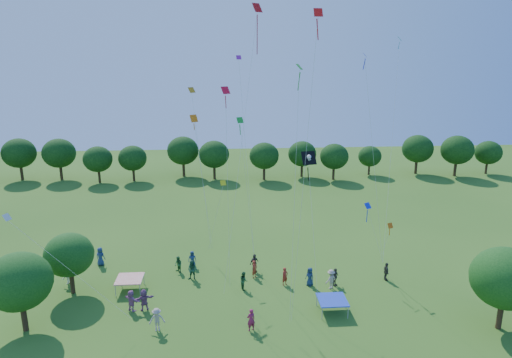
% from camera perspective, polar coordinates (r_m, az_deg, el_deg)
% --- Properties ---
extents(near_tree_west, '(4.59, 4.59, 5.98)m').
position_cam_1_polar(near_tree_west, '(37.00, -27.52, -11.31)').
color(near_tree_west, '#422B19').
rests_on(near_tree_west, ground).
extents(near_tree_north, '(3.99, 3.99, 5.28)m').
position_cam_1_polar(near_tree_north, '(41.06, -22.33, -8.76)').
color(near_tree_north, '#422B19').
rests_on(near_tree_north, ground).
extents(near_tree_east, '(4.88, 4.88, 6.24)m').
position_cam_1_polar(near_tree_east, '(37.63, 28.75, -10.82)').
color(near_tree_east, '#422B19').
rests_on(near_tree_east, ground).
extents(treeline, '(88.01, 8.77, 6.77)m').
position_cam_1_polar(treeline, '(73.66, -3.71, 3.17)').
color(treeline, '#422B19').
rests_on(treeline, ground).
extents(tent_red_stripe, '(2.20, 2.20, 1.10)m').
position_cam_1_polar(tent_red_stripe, '(40.99, -15.53, -11.94)').
color(tent_red_stripe, red).
rests_on(tent_red_stripe, ground).
extents(tent_blue, '(2.20, 2.20, 1.10)m').
position_cam_1_polar(tent_blue, '(37.00, 9.52, -14.69)').
color(tent_blue, '#1D3DBC').
rests_on(tent_blue, ground).
extents(crowd_person_0, '(0.78, 0.44, 1.56)m').
position_cam_1_polar(crowd_person_0, '(44.12, -7.97, -9.86)').
color(crowd_person_0, navy).
rests_on(crowd_person_0, ground).
extents(crowd_person_1, '(0.75, 0.63, 1.73)m').
position_cam_1_polar(crowd_person_1, '(34.50, -0.63, -17.19)').
color(crowd_person_1, maroon).
rests_on(crowd_person_1, ground).
extents(crowd_person_2, '(0.62, 0.87, 1.59)m').
position_cam_1_polar(crowd_person_2, '(39.85, -1.54, -12.55)').
color(crowd_person_2, '#225129').
rests_on(crowd_person_2, ground).
extents(crowd_person_3, '(0.91, 1.26, 1.76)m').
position_cam_1_polar(crowd_person_3, '(43.88, -22.52, -10.95)').
color(crowd_person_3, beige).
rests_on(crowd_person_3, ground).
extents(crowd_person_4, '(0.98, 0.96, 1.61)m').
position_cam_1_polar(crowd_person_4, '(40.95, 9.84, -11.98)').
color(crowd_person_4, '#3D3730').
rests_on(crowd_person_4, ground).
extents(crowd_person_5, '(1.75, 1.09, 1.76)m').
position_cam_1_polar(crowd_person_5, '(37.88, -13.81, -14.46)').
color(crowd_person_5, '#874F7C').
rests_on(crowd_person_5, ground).
extents(crowd_person_6, '(0.87, 0.90, 1.66)m').
position_cam_1_polar(crowd_person_6, '(40.64, 6.74, -12.03)').
color(crowd_person_6, navy).
rests_on(crowd_person_6, ground).
extents(crowd_person_7, '(0.69, 0.71, 1.62)m').
position_cam_1_polar(crowd_person_7, '(41.71, -0.19, -11.20)').
color(crowd_person_7, '#9E2F1C').
rests_on(crowd_person_7, ground).
extents(crowd_person_8, '(1.02, 0.73, 1.86)m').
position_cam_1_polar(crowd_person_8, '(41.66, -7.94, -11.21)').
color(crowd_person_8, '#225035').
rests_on(crowd_person_8, ground).
extents(crowd_person_9, '(1.24, 1.02, 1.74)m').
position_cam_1_polar(crowd_person_9, '(40.37, 9.35, -12.26)').
color(crowd_person_9, '#AA9588').
rests_on(crowd_person_9, ground).
extents(crowd_person_10, '(1.08, 1.00, 1.74)m').
position_cam_1_polar(crowd_person_10, '(42.69, -0.22, -10.46)').
color(crowd_person_10, '#3B322F').
rests_on(crowd_person_10, ground).
extents(crowd_person_11, '(1.63, 1.44, 1.73)m').
position_cam_1_polar(crowd_person_11, '(38.06, -15.32, -14.45)').
color(crowd_person_11, '#A25E94').
rests_on(crowd_person_11, ground).
extents(crowd_person_12, '(0.99, 0.71, 1.79)m').
position_cam_1_polar(crowd_person_12, '(46.35, -18.88, -9.14)').
color(crowd_person_12, navy).
rests_on(crowd_person_12, ground).
extents(crowd_person_13, '(0.71, 0.64, 1.60)m').
position_cam_1_polar(crowd_person_13, '(40.55, 3.64, -12.05)').
color(crowd_person_13, maroon).
rests_on(crowd_person_13, ground).
extents(crowd_person_14, '(0.79, 0.85, 1.54)m').
position_cam_1_polar(crowd_person_14, '(43.24, -9.69, -10.49)').
color(crowd_person_14, '#275D2C').
rests_on(crowd_person_14, ground).
extents(crowd_person_15, '(1.22, 0.65, 1.78)m').
position_cam_1_polar(crowd_person_15, '(35.21, -12.28, -16.79)').
color(crowd_person_15, '#AD9A8B').
rests_on(crowd_person_15, ground).
extents(crowd_person_16, '(0.45, 0.98, 1.66)m').
position_cam_1_polar(crowd_person_16, '(42.82, 15.97, -11.06)').
color(crowd_person_16, '#403A33').
rests_on(crowd_person_16, ground).
extents(pirate_kite, '(1.22, 4.51, 10.87)m').
position_cam_1_polar(pirate_kite, '(35.44, 6.65, 2.30)').
color(pirate_kite, black).
extents(red_high_kite, '(3.44, 5.36, 21.95)m').
position_cam_1_polar(red_high_kite, '(36.51, -0.49, 15.10)').
color(red_high_kite, red).
extents(small_kite_0, '(1.24, 1.26, 20.63)m').
position_cam_1_polar(small_kite_0, '(27.89, 6.82, 9.39)').
color(small_kite_0, red).
extents(small_kite_1, '(1.72, 0.74, 12.98)m').
position_cam_1_polar(small_kite_1, '(41.37, -7.43, 5.05)').
color(small_kite_1, orange).
extents(small_kite_2, '(1.81, 1.18, 7.08)m').
position_cam_1_polar(small_kite_2, '(41.95, -4.43, -1.87)').
color(small_kite_2, yellow).
extents(small_kite_3, '(1.01, 3.13, 17.50)m').
position_cam_1_polar(small_kite_3, '(30.90, 5.16, 6.17)').
color(small_kite_3, green).
extents(small_kite_4, '(3.15, 0.80, 18.23)m').
position_cam_1_polar(small_kite_4, '(38.66, 14.10, 6.97)').
color(small_kite_4, '#1915D2').
extents(small_kite_5, '(1.42, 2.53, 18.07)m').
position_cam_1_polar(small_kite_5, '(40.85, -1.56, 7.29)').
color(small_kite_5, '#961997').
extents(small_kite_6, '(6.84, 1.95, 8.61)m').
position_cam_1_polar(small_kite_6, '(32.44, -25.62, -7.22)').
color(small_kite_6, silver).
extents(small_kite_7, '(3.71, 9.48, 19.86)m').
position_cam_1_polar(small_kite_7, '(46.92, 17.05, 10.21)').
color(small_kite_7, '#0CA1B7').
extents(small_kite_8, '(0.71, 0.64, 15.88)m').
position_cam_1_polar(small_kite_8, '(33.91, -3.72, 6.06)').
color(small_kite_8, red).
extents(small_kite_9, '(0.51, 2.18, 4.40)m').
position_cam_1_polar(small_kite_9, '(40.62, 16.29, -6.23)').
color(small_kite_9, '#D8530B').
extents(small_kite_10, '(1.87, 3.24, 15.17)m').
position_cam_1_polar(small_kite_10, '(43.74, -7.58, 7.14)').
color(small_kite_10, '#C47B11').
extents(small_kite_11, '(1.55, 1.11, 13.11)m').
position_cam_1_polar(small_kite_11, '(38.63, -1.65, 3.70)').
color(small_kite_11, '#1A9325').
extents(small_kite_12, '(2.18, 0.62, 5.68)m').
position_cam_1_polar(small_kite_12, '(41.05, 13.95, -4.12)').
color(small_kite_12, '#152AD4').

